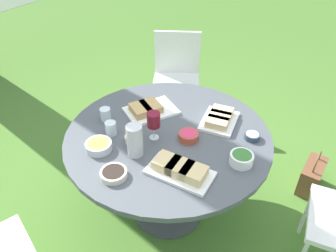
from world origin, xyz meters
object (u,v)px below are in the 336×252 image
at_px(water_pitcher, 135,140).
at_px(wine_glass, 154,121).
at_px(dining_table, 168,147).
at_px(chair_near_right, 177,72).
at_px(handbag, 312,176).

xyz_separation_m(water_pitcher, wine_glass, (0.18, -0.00, 0.03)).
height_order(dining_table, wine_glass, wine_glass).
bearing_deg(water_pitcher, chair_near_right, 23.11).
distance_m(water_pitcher, wine_glass, 0.18).
xyz_separation_m(dining_table, wine_glass, (-0.08, 0.05, 0.24)).
distance_m(dining_table, handbag, 1.28).
relative_size(dining_table, water_pitcher, 6.50).
distance_m(dining_table, wine_glass, 0.26).
bearing_deg(handbag, wine_glass, 136.50).
distance_m(chair_near_right, water_pitcher, 1.48).
bearing_deg(wine_glass, water_pitcher, 179.26).
relative_size(wine_glass, handbag, 0.50).
relative_size(chair_near_right, water_pitcher, 4.47).
xyz_separation_m(chair_near_right, handbag, (-0.23, -1.44, -0.40)).
bearing_deg(handbag, water_pitcher, 141.46).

